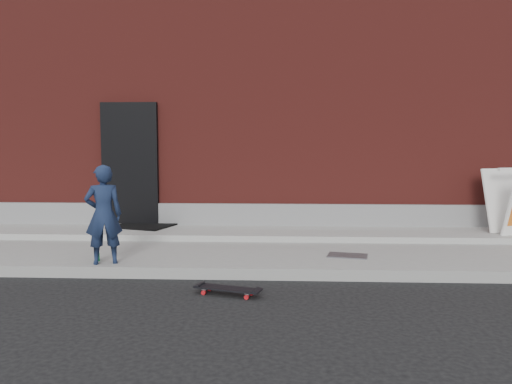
{
  "coord_description": "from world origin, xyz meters",
  "views": [
    {
      "loc": [
        0.19,
        -6.23,
        1.69
      ],
      "look_at": [
        -0.14,
        0.8,
        1.06
      ],
      "focal_mm": 35.0,
      "sensor_mm": 36.0,
      "label": 1
    }
  ],
  "objects": [
    {
      "name": "child",
      "position": [
        -2.13,
        0.2,
        0.81
      ],
      "size": [
        0.56,
        0.47,
        1.32
      ],
      "primitive_type": "imported",
      "rotation": [
        0.0,
        0.0,
        3.51
      ],
      "color": "#16223F",
      "rests_on": "sidewalk"
    },
    {
      "name": "sidewalk",
      "position": [
        0.0,
        1.5,
        0.07
      ],
      "size": [
        20.0,
        3.0,
        0.15
      ],
      "primitive_type": "cube",
      "color": "gray",
      "rests_on": "ground"
    },
    {
      "name": "ground",
      "position": [
        0.0,
        0.0,
        0.0
      ],
      "size": [
        80.0,
        80.0,
        0.0
      ],
      "primitive_type": "plane",
      "color": "black",
      "rests_on": "ground"
    },
    {
      "name": "skateboard",
      "position": [
        -0.4,
        -0.65,
        0.07
      ],
      "size": [
        0.79,
        0.41,
        0.09
      ],
      "color": "red",
      "rests_on": "ground"
    },
    {
      "name": "apron",
      "position": [
        0.0,
        2.4,
        0.2
      ],
      "size": [
        20.0,
        1.2,
        0.1
      ],
      "primitive_type": "cube",
      "color": "gray",
      "rests_on": "sidewalk"
    },
    {
      "name": "building",
      "position": [
        -0.0,
        6.99,
        2.5
      ],
      "size": [
        20.0,
        8.1,
        5.0
      ],
      "color": "maroon",
      "rests_on": "ground"
    },
    {
      "name": "soda_can",
      "position": [
        -2.29,
        0.34,
        0.21
      ],
      "size": [
        0.06,
        0.06,
        0.11
      ],
      "primitive_type": "cylinder",
      "rotation": [
        0.0,
        0.0,
        -0.07
      ],
      "color": "#1C8E47",
      "rests_on": "sidewalk"
    },
    {
      "name": "utility_plate",
      "position": [
        1.16,
        0.81,
        0.16
      ],
      "size": [
        0.61,
        0.46,
        0.02
      ],
      "primitive_type": "cube",
      "rotation": [
        0.0,
        0.0,
        -0.21
      ],
      "color": "#535358",
      "rests_on": "sidewalk"
    },
    {
      "name": "doormat",
      "position": [
        -2.3,
        2.7,
        0.26
      ],
      "size": [
        1.18,
        1.06,
        0.03
      ],
      "primitive_type": "cube",
      "rotation": [
        0.0,
        0.0,
        -0.31
      ],
      "color": "black",
      "rests_on": "apron"
    }
  ]
}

